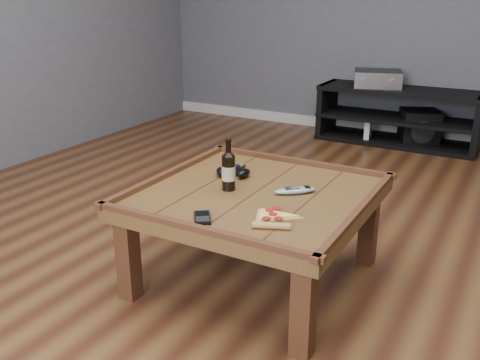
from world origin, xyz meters
The scene contains 12 objects.
ground centered at (0.00, 0.00, 0.00)m, with size 6.00×6.00×0.00m, color #401F12.
baseboard centered at (0.00, 2.99, 0.05)m, with size 5.00×0.02×0.10m, color silver.
coffee_table centered at (0.00, 0.00, 0.39)m, with size 1.03×1.03×0.48m.
media_console centered at (0.00, 2.75, 0.25)m, with size 1.40×0.45×0.50m.
beer_bottle centered at (-0.13, -0.04, 0.55)m, with size 0.06×0.06×0.24m.
game_controller centered at (-0.20, 0.14, 0.47)m, with size 0.18×0.15×0.05m.
pizza_slice centered at (0.20, -0.25, 0.46)m, with size 0.25×0.31×0.03m.
smartphone centered at (-0.05, -0.38, 0.46)m, with size 0.12×0.13×0.02m.
remote_control centered at (0.16, 0.07, 0.46)m, with size 0.19×0.18×0.03m.
av_receiver centered at (-0.21, 2.74, 0.57)m, with size 0.49×0.44×0.14m.
subwoofer centered at (0.18, 2.80, 0.16)m, with size 0.42×0.42×0.31m.
game_console centered at (-0.23, 2.66, 0.11)m, with size 0.12×0.20×0.23m.
Camera 1 is at (1.04, -2.03, 1.33)m, focal length 40.00 mm.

